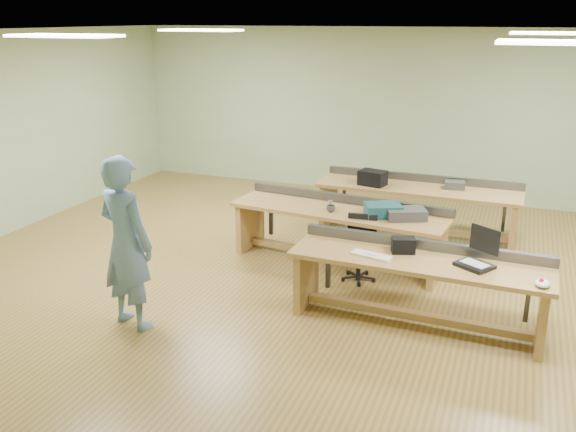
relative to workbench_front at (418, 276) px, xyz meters
The scene contains 22 objects.
floor 1.71m from the workbench_front, 144.92° to the left, with size 10.00×10.00×0.00m, color olive.
ceiling 2.93m from the workbench_front, 144.92° to the left, with size 10.00×10.00×0.00m, color silver.
wall_back 5.19m from the workbench_front, 105.03° to the left, with size 10.00×0.04×3.00m, color #99B287.
wall_front 3.47m from the workbench_front, 113.33° to the right, with size 10.00×0.04×3.00m, color #99B287.
wall_left 6.46m from the workbench_front, behind, with size 0.04×8.00×3.00m, color #99B287.
fluor_panels 2.91m from the workbench_front, 144.92° to the left, with size 6.20×3.50×0.03m.
workbench_front is the anchor object (origin of this frame).
workbench_mid 1.86m from the workbench_front, 133.32° to the left, with size 2.96×1.07×0.86m.
workbench_back 2.90m from the workbench_front, 99.74° to the left, with size 2.99×0.83×0.86m.
person 3.08m from the workbench_front, 158.26° to the right, with size 0.68×0.45×1.87m, color slate.
laptop_base 0.60m from the workbench_front, ahead, with size 0.34×0.28×0.04m, color black.
laptop_screen 0.78m from the workbench_front, ahead, with size 0.34×0.02×0.27m, color black.
keyboard 0.55m from the workbench_front, 164.87° to the right, with size 0.43×0.14×0.03m, color silver.
trackball_mouse 1.25m from the workbench_front, 13.95° to the right, with size 0.14×0.16×0.07m, color white.
camera_bag 0.36m from the workbench_front, 151.69° to the left, with size 0.25×0.16×0.17m, color black.
task_chair 1.29m from the workbench_front, 133.73° to the left, with size 0.47×0.47×0.82m.
parts_bin_teal 1.47m from the workbench_front, 118.06° to the left, with size 0.44×0.33×0.16m, color #16414A.
parts_bin_grey 1.35m from the workbench_front, 106.89° to the left, with size 0.48×0.31×0.13m, color #353538.
mug 1.82m from the workbench_front, 138.30° to the left, with size 0.11×0.11×0.09m, color #353538.
drinks_can 1.95m from the workbench_front, 136.39° to the left, with size 0.06×0.06×0.11m, color silver.
storage_box_back 2.95m from the workbench_front, 113.22° to the left, with size 0.39×0.28×0.22m, color black.
tray_back 2.93m from the workbench_front, 89.48° to the left, with size 0.28×0.21×0.11m, color #353538.
Camera 1 is at (2.17, -6.97, 3.17)m, focal length 38.00 mm.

